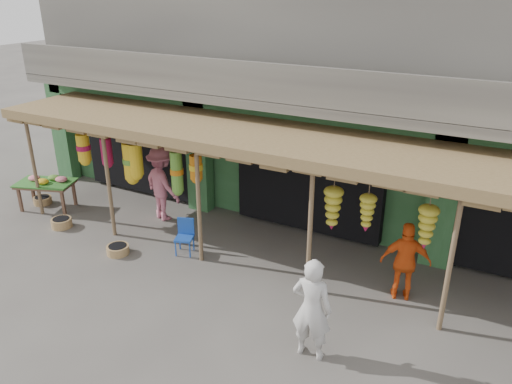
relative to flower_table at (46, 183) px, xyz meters
The scene contains 11 objects.
ground 6.66m from the flower_table, ahead, with size 80.00×80.00×0.00m, color #514C47.
building 8.55m from the flower_table, 35.42° to the left, with size 16.40×6.80×7.00m.
awning 6.78m from the flower_table, ahead, with size 14.00×2.70×2.79m.
flower_table is the anchor object (origin of this frame).
blue_chair 4.62m from the flower_table, ahead, with size 0.48×0.49×0.79m.
basket_left 0.72m from the flower_table, 167.64° to the left, with size 0.48×0.48×0.20m, color olive.
basket_mid 3.52m from the flower_table, 16.95° to the right, with size 0.50×0.50×0.19m, color #A38C49.
basket_right 1.48m from the flower_table, 29.68° to the right, with size 0.49×0.49×0.22m, color olive.
person_front 8.60m from the flower_table, 13.64° to the right, with size 0.65×0.43×1.78m, color beige.
person_vendor 9.31m from the flower_table, ahead, with size 0.93×0.39×1.59m, color #EA5516.
person_shopper 3.27m from the flower_table, 16.77° to the left, with size 1.24×0.71×1.91m, color #CA6B80.
Camera 1 is at (4.01, -8.00, 5.65)m, focal length 35.00 mm.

